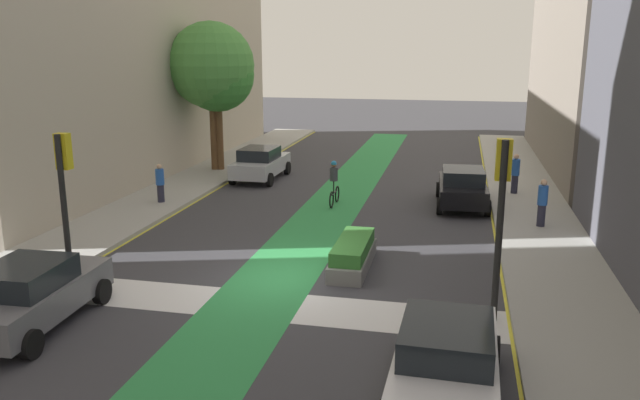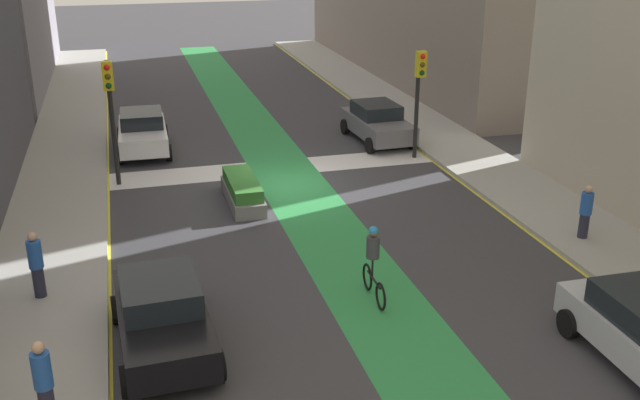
% 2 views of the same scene
% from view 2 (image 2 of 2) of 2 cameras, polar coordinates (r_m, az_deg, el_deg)
% --- Properties ---
extents(ground_plane, '(120.00, 120.00, 0.00)m').
position_cam_2_polar(ground_plane, '(25.49, -2.61, 1.13)').
color(ground_plane, '#38383D').
extents(bike_lane_paint, '(2.40, 60.00, 0.01)m').
position_cam_2_polar(bike_lane_paint, '(25.54, -2.02, 1.19)').
color(bike_lane_paint, '#2D8C47').
rests_on(bike_lane_paint, ground_plane).
extents(crosswalk_band, '(12.00, 1.80, 0.01)m').
position_cam_2_polar(crosswalk_band, '(27.34, -3.55, 2.51)').
color(crosswalk_band, silver).
rests_on(crosswalk_band, ground_plane).
extents(sidewalk_left, '(3.00, 60.00, 0.15)m').
position_cam_2_polar(sidewalk_left, '(27.98, 12.55, 2.63)').
color(sidewalk_left, '#9E9E99').
rests_on(sidewalk_left, ground_plane).
extents(curb_stripe_left, '(0.16, 60.00, 0.01)m').
position_cam_2_polar(curb_stripe_left, '(27.35, 9.75, 2.25)').
color(curb_stripe_left, yellow).
rests_on(curb_stripe_left, ground_plane).
extents(sidewalk_right, '(3.00, 60.00, 0.15)m').
position_cam_2_polar(sidewalk_right, '(25.03, -19.60, -0.32)').
color(sidewalk_right, '#9E9E99').
rests_on(sidewalk_right, ground_plane).
extents(curb_stripe_right, '(0.16, 60.00, 0.01)m').
position_cam_2_polar(curb_stripe_right, '(24.96, -16.16, -0.15)').
color(curb_stripe_right, yellow).
rests_on(curb_stripe_right, ground_plane).
extents(traffic_signal_near_right, '(0.35, 0.52, 4.31)m').
position_cam_2_polar(traffic_signal_near_right, '(25.60, -15.95, 7.48)').
color(traffic_signal_near_right, black).
rests_on(traffic_signal_near_right, ground_plane).
extents(traffic_signal_near_left, '(0.35, 0.52, 4.13)m').
position_cam_2_polar(traffic_signal_near_left, '(27.89, 7.69, 8.91)').
color(traffic_signal_near_left, black).
rests_on(traffic_signal_near_left, ground_plane).
extents(car_white_right_near, '(2.10, 4.24, 1.57)m').
position_cam_2_polar(car_white_right_near, '(29.90, -13.59, 5.19)').
color(car_white_right_near, silver).
rests_on(car_white_right_near, ground_plane).
extents(car_grey_left_near, '(2.17, 4.27, 1.57)m').
position_cam_2_polar(car_grey_left_near, '(30.51, 4.47, 6.03)').
color(car_grey_left_near, slate).
rests_on(car_grey_left_near, ground_plane).
extents(car_black_right_far, '(2.18, 4.28, 1.57)m').
position_cam_2_polar(car_black_right_far, '(16.13, -12.14, -8.71)').
color(car_black_right_far, black).
rests_on(car_black_right_far, ground_plane).
extents(cyclist_in_lane, '(0.32, 1.73, 1.86)m').
position_cam_2_polar(cyclist_in_lane, '(17.74, 4.16, -4.76)').
color(cyclist_in_lane, black).
rests_on(cyclist_in_lane, ground_plane).
extents(pedestrian_sidewalk_right_a, '(0.34, 0.34, 1.70)m').
position_cam_2_polar(pedestrian_sidewalk_right_a, '(14.21, -20.63, -13.13)').
color(pedestrian_sidewalk_right_a, '#262638').
rests_on(pedestrian_sidewalk_right_a, sidewalk_right).
extents(pedestrian_sidewalk_left_a, '(0.34, 0.34, 1.56)m').
position_cam_2_polar(pedestrian_sidewalk_left_a, '(22.02, 19.89, -0.85)').
color(pedestrian_sidewalk_left_a, '#262638').
rests_on(pedestrian_sidewalk_left_a, sidewalk_left).
extents(pedestrian_sidewalk_right_b, '(0.34, 0.34, 1.68)m').
position_cam_2_polar(pedestrian_sidewalk_right_b, '(18.73, -21.14, -4.66)').
color(pedestrian_sidewalk_right_b, '#262638').
rests_on(pedestrian_sidewalk_right_b, sidewalk_right).
extents(median_planter, '(0.99, 3.13, 0.85)m').
position_cam_2_polar(median_planter, '(23.92, -6.02, 0.69)').
color(median_planter, slate).
rests_on(median_planter, ground_plane).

